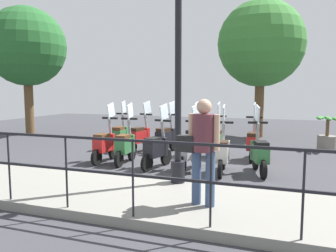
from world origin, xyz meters
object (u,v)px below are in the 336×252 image
at_px(scooter_far_0, 253,142).
at_px(scooter_far_1, 216,140).
at_px(scooter_far_3, 166,137).
at_px(pedestrian_with_bag, 202,144).
at_px(tree_distant, 261,44).
at_px(scooter_near_3, 157,148).
at_px(scooter_near_2, 189,150).
at_px(scooter_near_0, 260,153).
at_px(scooter_near_4, 125,145).
at_px(scooter_far_5, 120,135).
at_px(scooter_near_1, 222,152).
at_px(potted_palm, 327,136).
at_px(scooter_far_4, 140,136).
at_px(scooter_far_2, 194,139).
at_px(tree_large, 26,47).
at_px(scooter_near_5, 105,144).
at_px(lamp_post_near, 178,75).

height_order(scooter_far_0, scooter_far_1, same).
xyz_separation_m(scooter_far_1, scooter_far_3, (0.12, 1.54, 0.00)).
bearing_deg(pedestrian_with_bag, tree_distant, 7.71).
height_order(tree_distant, scooter_near_3, tree_distant).
bearing_deg(scooter_near_2, scooter_near_0, -73.01).
relative_size(scooter_near_0, scooter_far_0, 1.00).
distance_m(scooter_near_4, scooter_far_5, 1.86).
xyz_separation_m(scooter_near_0, scooter_near_1, (-0.23, 0.80, 0.00)).
xyz_separation_m(potted_palm, scooter_near_2, (-3.95, 3.37, 0.04)).
bearing_deg(potted_palm, scooter_far_1, 126.01).
bearing_deg(tree_distant, scooter_far_4, 145.39).
xyz_separation_m(scooter_near_2, scooter_far_2, (1.73, 0.35, 0.00)).
height_order(potted_palm, scooter_near_0, scooter_near_0).
relative_size(tree_large, tree_distant, 0.98).
bearing_deg(scooter_near_1, potted_palm, -38.00).
distance_m(tree_distant, scooter_far_2, 5.73).
bearing_deg(potted_palm, scooter_far_3, 114.61).
xyz_separation_m(scooter_near_5, scooter_far_4, (1.58, -0.30, 0.00)).
bearing_deg(scooter_near_2, lamp_post_near, -162.15).
height_order(potted_palm, scooter_near_4, scooter_near_4).
relative_size(lamp_post_near, scooter_near_0, 2.92).
bearing_deg(tree_large, scooter_near_4, -120.07).
bearing_deg(scooter_far_2, scooter_near_4, 141.31).
relative_size(scooter_near_5, scooter_far_2, 1.00).
distance_m(tree_large, scooter_near_2, 9.39).
bearing_deg(pedestrian_with_bag, scooter_near_3, 43.23).
height_order(scooter_near_3, scooter_far_2, same).
bearing_deg(scooter_far_1, scooter_near_2, 169.18).
height_order(tree_large, scooter_near_0, tree_large).
height_order(scooter_near_2, scooter_far_2, same).
distance_m(scooter_near_1, scooter_near_5, 3.08).
distance_m(scooter_near_5, scooter_far_1, 3.06).
bearing_deg(scooter_near_2, scooter_far_3, 43.62).
xyz_separation_m(tree_distant, scooter_far_3, (-4.42, 2.36, -3.17)).
height_order(scooter_near_1, scooter_far_3, same).
xyz_separation_m(lamp_post_near, tree_distant, (7.78, -0.93, 1.50)).
distance_m(scooter_far_2, scooter_far_4, 1.65).
distance_m(scooter_near_0, scooter_near_4, 3.29).
bearing_deg(scooter_far_2, scooter_near_3, 167.96).
bearing_deg(scooter_far_1, scooter_far_4, 89.70).
distance_m(scooter_near_4, scooter_far_4, 1.60).
xyz_separation_m(potted_palm, scooter_near_5, (-3.81, 5.67, 0.04)).
xyz_separation_m(scooter_near_5, scooter_far_3, (1.71, -1.08, 0.00)).
height_order(potted_palm, scooter_far_4, scooter_far_4).
xyz_separation_m(scooter_far_2, scooter_far_3, (0.12, 0.88, 0.00)).
xyz_separation_m(pedestrian_with_bag, scooter_far_3, (4.41, 2.14, -0.60)).
bearing_deg(scooter_far_4, tree_distant, -19.14).
bearing_deg(scooter_near_1, scooter_near_2, 82.41).
height_order(scooter_far_3, scooter_far_4, same).
xyz_separation_m(pedestrian_with_bag, potted_palm, (6.51, -2.45, -0.63)).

